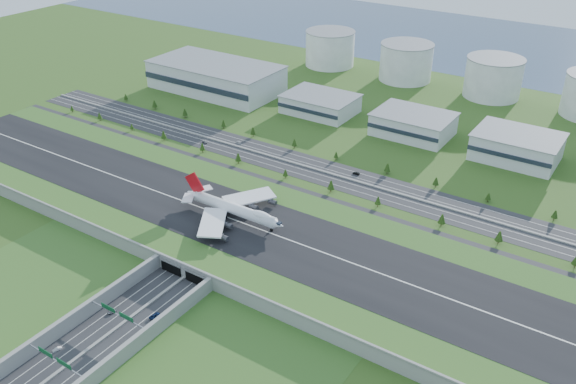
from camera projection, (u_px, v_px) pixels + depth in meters
The scene contains 22 objects.
ground at pixel (242, 234), 356.14m from camera, with size 1200.00×1200.00×0.00m, color #25551A.
airfield_deck at pixel (241, 228), 354.07m from camera, with size 520.00×100.00×9.20m.
underpass_road at pixel (112, 326), 282.03m from camera, with size 38.80×120.40×8.00m.
sign_gantry_near at pixel (118, 315), 283.50m from camera, with size 38.70×0.70×9.80m.
sign_gantry_far at pixel (55, 361), 258.00m from camera, with size 38.70×0.70×9.80m.
north_expressway at pixel (324, 172), 425.33m from camera, with size 560.00×36.00×0.12m, color #28282B.
tree_row at pixel (338, 170), 417.90m from camera, with size 497.26×48.58×8.35m.
hangar_west at pixel (216, 77), 566.61m from camera, with size 120.00×60.00×25.00m, color silver.
hangar_mid_a at pixel (320, 104), 519.78m from camera, with size 58.00×42.00×15.00m, color silver.
hangar_mid_b at pixel (413, 124), 478.40m from camera, with size 58.00×42.00×17.00m, color silver.
hangar_mid_c at pixel (517, 147), 439.43m from camera, with size 58.00×42.00×19.00m, color silver.
fuel_tank_a at pixel (330, 49), 631.19m from camera, with size 50.00×50.00×35.00m, color silver.
fuel_tank_b at pixel (406, 62), 590.30m from camera, with size 50.00×50.00×35.00m, color silver.
fuel_tank_c at pixel (493, 78), 549.42m from camera, with size 50.00×50.00×35.00m, color silver.
bay_water at pixel (492, 45), 705.85m from camera, with size 1200.00×260.00×0.06m, color #394F6D.
boeing_747 at pixel (233, 209), 354.11m from camera, with size 71.32×67.47×22.06m.
car_0 at pixel (112, 312), 294.90m from camera, with size 1.83×4.56×1.55m, color #A1A1A5.
car_1 at pixel (57, 349), 272.66m from camera, with size 1.47×4.22×1.39m, color silver.
car_2 at pixel (155, 316), 292.25m from camera, with size 2.68×5.81×1.61m, color #0D1E44.
car_4 at pixel (204, 142), 467.23m from camera, with size 1.94×4.82×1.64m, color slate.
car_5 at pixel (356, 173), 421.79m from camera, with size 1.77×5.07×1.67m, color black.
car_7 at pixel (239, 142), 468.18m from camera, with size 1.88×4.61×1.34m, color white.
Camera 1 is at (187.25, -234.47, 195.31)m, focal length 38.00 mm.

